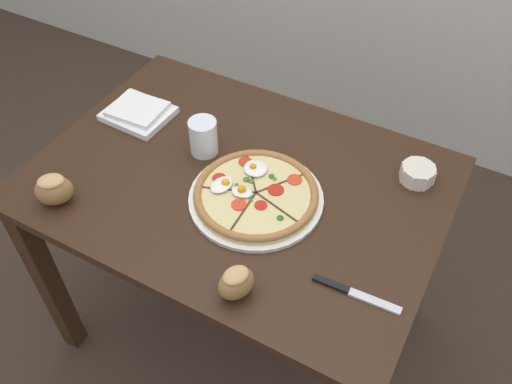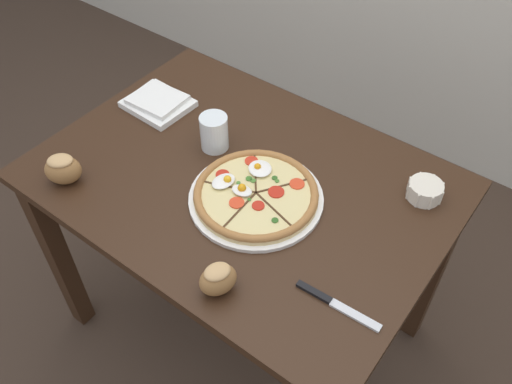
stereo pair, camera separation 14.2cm
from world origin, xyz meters
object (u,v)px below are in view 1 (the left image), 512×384
(bread_piece_mid, at_px, (236,282))
(knife_main, at_px, (355,293))
(pizza, at_px, (256,195))
(napkin_folded, at_px, (138,112))
(water_glass, at_px, (204,139))
(bread_piece_near, at_px, (54,189))
(dining_table, at_px, (239,209))
(ramekin_bowl, at_px, (418,173))

(bread_piece_mid, distance_m, knife_main, 0.27)
(pizza, distance_m, bread_piece_mid, 0.30)
(pizza, xyz_separation_m, napkin_folded, (-0.49, 0.13, -0.00))
(napkin_folded, xyz_separation_m, water_glass, (0.27, -0.04, 0.03))
(napkin_folded, relative_size, bread_piece_near, 1.62)
(dining_table, xyz_separation_m, bread_piece_mid, (0.18, -0.32, 0.17))
(dining_table, bearing_deg, pizza, -28.12)
(ramekin_bowl, relative_size, napkin_folded, 0.49)
(dining_table, distance_m, water_glass, 0.23)
(ramekin_bowl, relative_size, bread_piece_near, 0.80)
(dining_table, distance_m, napkin_folded, 0.44)
(napkin_folded, relative_size, water_glass, 1.86)
(ramekin_bowl, height_order, bread_piece_mid, bread_piece_mid)
(napkin_folded, xyz_separation_m, knife_main, (0.83, -0.29, -0.01))
(napkin_folded, distance_m, bread_piece_near, 0.40)
(knife_main, height_order, water_glass, water_glass)
(napkin_folded, bearing_deg, bread_piece_near, -85.37)
(bread_piece_near, distance_m, bread_piece_mid, 0.56)
(napkin_folded, xyz_separation_m, bread_piece_near, (0.03, -0.39, 0.03))
(dining_table, height_order, bread_piece_near, bread_piece_near)
(pizza, relative_size, napkin_folded, 1.80)
(pizza, relative_size, ramekin_bowl, 3.67)
(knife_main, bearing_deg, ramekin_bowl, 85.86)
(bread_piece_near, distance_m, knife_main, 0.81)
(ramekin_bowl, bearing_deg, napkin_folded, -170.33)
(bread_piece_mid, relative_size, water_glass, 1.02)
(dining_table, relative_size, bread_piece_near, 9.16)
(pizza, xyz_separation_m, knife_main, (0.34, -0.15, -0.01))
(water_glass, bearing_deg, napkin_folded, 172.10)
(napkin_folded, bearing_deg, water_glass, -7.90)
(dining_table, relative_size, water_glass, 10.50)
(dining_table, height_order, water_glass, water_glass)
(ramekin_bowl, distance_m, napkin_folded, 0.85)
(pizza, bearing_deg, napkin_folded, 164.65)
(dining_table, distance_m, ramekin_bowl, 0.52)
(ramekin_bowl, distance_m, knife_main, 0.43)
(bread_piece_mid, height_order, knife_main, bread_piece_mid)
(bread_piece_mid, bearing_deg, water_glass, 131.00)
(bread_piece_near, bearing_deg, water_glass, 56.63)
(napkin_folded, bearing_deg, dining_table, -12.56)
(dining_table, bearing_deg, water_glass, 159.16)
(napkin_folded, distance_m, bread_piece_mid, 0.72)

